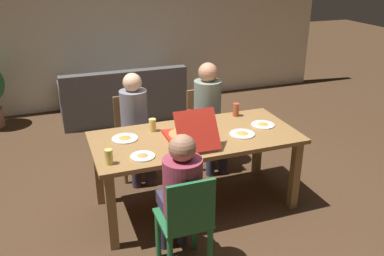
% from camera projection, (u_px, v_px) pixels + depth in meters
% --- Properties ---
extents(ground_plane, '(20.00, 20.00, 0.00)m').
position_uv_depth(ground_plane, '(195.00, 204.00, 4.18)').
color(ground_plane, '#49311F').
extents(back_wall, '(7.09, 0.12, 2.66)m').
position_uv_depth(back_wall, '(121.00, 23.00, 6.60)').
color(back_wall, '#EFE3CC').
rests_on(back_wall, ground).
extents(dining_table, '(1.94, 0.91, 0.76)m').
position_uv_depth(dining_table, '(196.00, 145.00, 3.92)').
color(dining_table, olive).
rests_on(dining_table, ground).
extents(chair_0, '(0.40, 0.41, 0.89)m').
position_uv_depth(chair_0, '(134.00, 132.00, 4.66)').
color(chair_0, brown).
rests_on(chair_0, ground).
extents(person_0, '(0.30, 0.48, 1.19)m').
position_uv_depth(person_0, '(135.00, 119.00, 4.46)').
color(person_0, '#382F41').
rests_on(person_0, ground).
extents(chair_1, '(0.39, 0.40, 0.88)m').
position_uv_depth(chair_1, '(186.00, 223.00, 3.12)').
color(chair_1, '#256F3E').
rests_on(chair_1, ground).
extents(person_1, '(0.30, 0.48, 1.16)m').
position_uv_depth(person_1, '(180.00, 190.00, 3.15)').
color(person_1, '#373049').
rests_on(person_1, ground).
extents(chair_2, '(0.39, 0.40, 0.88)m').
position_uv_depth(chair_2, '(205.00, 125.00, 4.92)').
color(chair_2, '#9B673B').
rests_on(chair_2, ground).
extents(person_2, '(0.31, 0.51, 1.24)m').
position_uv_depth(person_2, '(209.00, 108.00, 4.71)').
color(person_2, '#36374D').
rests_on(person_2, ground).
extents(pizza_box_0, '(0.37, 0.58, 0.34)m').
position_uv_depth(pizza_box_0, '(188.00, 135.00, 3.79)').
color(pizza_box_0, red).
rests_on(pizza_box_0, dining_table).
extents(plate_0, '(0.24, 0.24, 0.03)m').
position_uv_depth(plate_0, '(242.00, 134.00, 3.91)').
color(plate_0, white).
rests_on(plate_0, dining_table).
extents(plate_1, '(0.24, 0.24, 0.03)m').
position_uv_depth(plate_1, '(125.00, 138.00, 3.81)').
color(plate_1, white).
rests_on(plate_1, dining_table).
extents(plate_2, '(0.21, 0.21, 0.03)m').
position_uv_depth(plate_2, '(143.00, 156.00, 3.48)').
color(plate_2, white).
rests_on(plate_2, dining_table).
extents(plate_3, '(0.23, 0.23, 0.03)m').
position_uv_depth(plate_3, '(263.00, 125.00, 4.12)').
color(plate_3, white).
rests_on(plate_3, dining_table).
extents(drinking_glass_0, '(0.07, 0.07, 0.12)m').
position_uv_depth(drinking_glass_0, '(152.00, 125.00, 3.97)').
color(drinking_glass_0, '#E5CD66').
rests_on(drinking_glass_0, dining_table).
extents(drinking_glass_1, '(0.07, 0.07, 0.14)m').
position_uv_depth(drinking_glass_1, '(236.00, 110.00, 4.34)').
color(drinking_glass_1, '#B1502F').
rests_on(drinking_glass_1, dining_table).
extents(drinking_glass_2, '(0.07, 0.07, 0.11)m').
position_uv_depth(drinking_glass_2, '(190.00, 116.00, 4.21)').
color(drinking_glass_2, '#BC5232').
rests_on(drinking_glass_2, dining_table).
extents(drinking_glass_3, '(0.07, 0.07, 0.13)m').
position_uv_depth(drinking_glass_3, '(109.00, 157.00, 3.34)').
color(drinking_glass_3, '#DDCB5D').
rests_on(drinking_glass_3, dining_table).
extents(couch, '(1.83, 0.82, 0.80)m').
position_uv_depth(couch, '(123.00, 100.00, 6.32)').
color(couch, '#4F4D4F').
rests_on(couch, ground).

